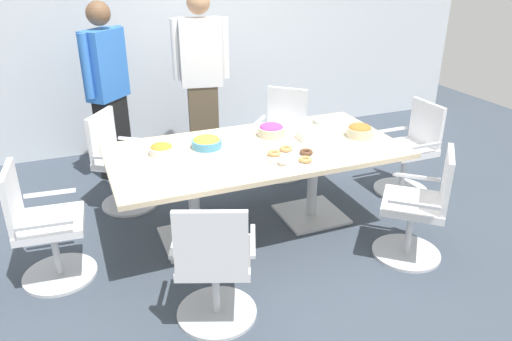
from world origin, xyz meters
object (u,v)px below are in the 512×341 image
Objects in this scene: office_chair_3 at (121,165)px; snack_bowl_candy_mix at (271,130)px; donut_platter at (291,156)px; person_standing_1 at (202,77)px; snack_bowl_pretzels at (360,130)px; office_chair_1 at (410,153)px; office_chair_0 at (419,211)px; plate_stack at (324,121)px; office_chair_2 at (282,137)px; napkin_pile at (307,136)px; snack_bowl_chips_orange at (161,149)px; person_standing_0 at (108,90)px; office_chair_4 at (44,231)px; conference_table at (256,162)px; snack_bowl_chips_yellow at (207,142)px; office_chair_5 at (214,269)px.

office_chair_3 is 3.84× the size of snack_bowl_candy_mix.
person_standing_1 is at bearing 95.02° from donut_platter.
snack_bowl_pretzels is 0.80m from donut_platter.
office_chair_0 is at bearing 144.91° from office_chair_1.
office_chair_0 is 1.32m from plate_stack.
office_chair_2 is 6.16× the size of napkin_pile.
office_chair_3 is 0.85m from snack_bowl_chips_orange.
person_standing_0 is at bearing -147.36° from office_chair_3.
office_chair_0 is 2.81m from office_chair_4.
person_standing_0 is at bearing 133.61° from napkin_pile.
person_standing_0 is 1.83m from snack_bowl_candy_mix.
conference_table is at bearing 96.97° from office_chair_2.
person_standing_1 is 7.50× the size of snack_bowl_chips_yellow.
person_standing_1 is 5.02× the size of donut_platter.
snack_bowl_chips_orange is at bearing 171.80° from snack_bowl_pretzels.
snack_bowl_chips_yellow is at bearing 107.24° from office_chair_4.
snack_bowl_pretzels is (1.94, -1.66, -0.15)m from person_standing_0.
office_chair_3 is 4.66× the size of plate_stack.
office_chair_1 is 0.48× the size of person_standing_1.
office_chair_5 is at bearing -87.23° from snack_bowl_chips_orange.
office_chair_2 is 1.00× the size of office_chair_4.
office_chair_4 is at bearing 55.70° from person_standing_1.
office_chair_0 is at bearing 79.10° from office_chair_4.
office_chair_2 is 4.66× the size of plate_stack.
office_chair_3 is 1.71m from donut_platter.
office_chair_0 is at bearing 122.47° from person_standing_1.
person_standing_0 reaches higher than office_chair_4.
napkin_pile is (1.24, -0.13, -0.01)m from snack_bowl_chips_orange.
person_standing_0 is at bearing 117.84° from office_chair_5.
napkin_pile is (-0.52, 0.92, 0.38)m from office_chair_0.
plate_stack is at bearing 105.76° from office_chair_4.
office_chair_1 is 2.42× the size of donut_platter.
person_standing_0 is 9.30× the size of plate_stack.
person_standing_1 is at bearing 62.03° from snack_bowl_chips_orange.
person_standing_0 is 0.96× the size of person_standing_1.
conference_table is 1.36m from office_chair_0.
office_chair_5 is 1.29m from snack_bowl_chips_yellow.
napkin_pile is (-0.22, -0.96, 0.38)m from office_chair_2.
office_chair_1 is at bearing 6.30° from office_chair_0.
person_standing_0 reaches higher than conference_table.
snack_bowl_chips_orange is at bearing 153.43° from donut_platter.
donut_platter is at bearing -58.61° from conference_table.
napkin_pile is at bearing -38.54° from snack_bowl_candy_mix.
office_chair_0 is 0.50× the size of person_standing_0.
snack_bowl_candy_mix reaches higher than snack_bowl_chips_orange.
napkin_pile is at bearing 98.95° from office_chair_4.
conference_table is 1.24m from office_chair_2.
snack_bowl_pretzels is 0.46m from plate_stack.
office_chair_5 is at bearing -150.39° from snack_bowl_pretzels.
snack_bowl_candy_mix is (1.94, 0.34, 0.40)m from office_chair_4.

